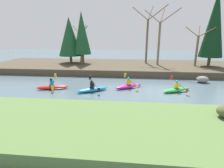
# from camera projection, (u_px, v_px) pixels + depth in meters

# --- Properties ---
(ground_plane) EXTENTS (90.00, 90.00, 0.00)m
(ground_plane) POSITION_uv_depth(u_px,v_px,m) (163.00, 92.00, 14.65)
(ground_plane) COLOR #4C606B
(riverbank_near) EXTENTS (44.00, 5.40, 0.65)m
(riverbank_near) POSITION_uv_depth(u_px,v_px,m) (190.00, 132.00, 8.00)
(riverbank_near) COLOR #56753D
(riverbank_near) RESTS_ON ground
(riverbank_far) EXTENTS (44.00, 9.95, 0.77)m
(riverbank_far) POSITION_uv_depth(u_px,v_px,m) (150.00, 67.00, 23.96)
(riverbank_far) COLOR #4C4233
(riverbank_far) RESTS_ON ground
(conifer_tree_far_left) EXTENTS (3.19, 3.19, 6.25)m
(conifer_tree_far_left) POSITION_uv_depth(u_px,v_px,m) (70.00, 37.00, 24.25)
(conifer_tree_far_left) COLOR brown
(conifer_tree_far_left) RESTS_ON riverbank_far
(conifer_tree_left) EXTENTS (2.34, 2.34, 6.95)m
(conifer_tree_left) POSITION_uv_depth(u_px,v_px,m) (82.00, 33.00, 23.56)
(conifer_tree_left) COLOR brown
(conifer_tree_left) RESTS_ON riverbank_far
(conifer_tree_mid_left) EXTENTS (2.76, 2.76, 9.13)m
(conifer_tree_mid_left) POSITION_uv_depth(u_px,v_px,m) (214.00, 24.00, 20.98)
(conifer_tree_mid_left) COLOR brown
(conifer_tree_mid_left) RESTS_ON riverbank_far
(bare_tree_upstream) EXTENTS (3.04, 3.00, 5.46)m
(bare_tree_upstream) POSITION_uv_depth(u_px,v_px,m) (81.00, 44.00, 26.83)
(bare_tree_upstream) COLOR #7A664C
(bare_tree_upstream) RESTS_ON riverbank_far
(bare_tree_mid_upstream) EXTENTS (4.35, 4.29, 7.96)m
(bare_tree_mid_upstream) POSITION_uv_depth(u_px,v_px,m) (147.00, 36.00, 24.09)
(bare_tree_mid_upstream) COLOR brown
(bare_tree_mid_upstream) RESTS_ON riverbank_far
(bare_tree_mid_downstream) EXTENTS (4.03, 3.98, 7.35)m
(bare_tree_mid_downstream) POSITION_uv_depth(u_px,v_px,m) (159.00, 38.00, 22.73)
(bare_tree_mid_downstream) COLOR #7A664C
(bare_tree_mid_downstream) RESTS_ON riverbank_far
(bare_tree_downstream) EXTENTS (2.83, 2.80, 5.07)m
(bare_tree_downstream) POSITION_uv_depth(u_px,v_px,m) (197.00, 47.00, 22.09)
(bare_tree_downstream) COLOR #7A664C
(bare_tree_downstream) RESTS_ON riverbank_far
(kayaker_lead) EXTENTS (2.68, 1.93, 1.20)m
(kayaker_lead) POSITION_uv_depth(u_px,v_px,m) (178.00, 89.00, 14.70)
(kayaker_lead) COLOR green
(kayaker_lead) RESTS_ON ground
(kayaker_middle) EXTENTS (2.57, 2.01, 1.20)m
(kayaker_middle) POSITION_uv_depth(u_px,v_px,m) (130.00, 86.00, 15.77)
(kayaker_middle) COLOR #C61999
(kayaker_middle) RESTS_ON ground
(kayaker_trailing) EXTENTS (2.59, 2.00, 1.20)m
(kayaker_trailing) POSITION_uv_depth(u_px,v_px,m) (93.00, 89.00, 14.77)
(kayaker_trailing) COLOR #1993D6
(kayaker_trailing) RESTS_ON ground
(kayaker_far_back) EXTENTS (2.78, 2.04, 1.20)m
(kayaker_far_back) POSITION_uv_depth(u_px,v_px,m) (54.00, 87.00, 15.45)
(kayaker_far_back) COLOR red
(kayaker_far_back) RESTS_ON ground
(boulder_midstream) EXTENTS (1.17, 0.92, 0.66)m
(boulder_midstream) POSITION_uv_depth(u_px,v_px,m) (203.00, 79.00, 17.54)
(boulder_midstream) COLOR gray
(boulder_midstream) RESTS_ON ground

